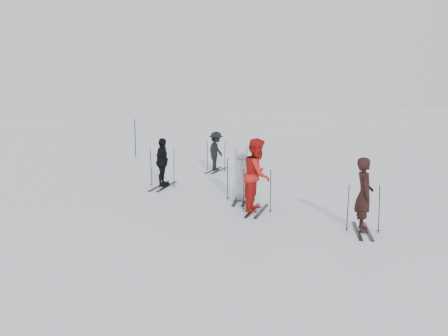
{
  "coord_description": "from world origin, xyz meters",
  "views": [
    {
      "loc": [
        1.09,
        -13.05,
        3.35
      ],
      "look_at": [
        0.0,
        1.0,
        1.0
      ],
      "focal_mm": 40.0,
      "sensor_mm": 36.0,
      "label": 1
    }
  ],
  "objects_px": {
    "skier_uphill_far": "(216,152)",
    "piste_marker": "(135,138)",
    "skier_uphill_left": "(162,163)",
    "skier_grey": "(241,173)",
    "skier_red": "(257,176)",
    "skier_near_dark": "(364,196)"
  },
  "relations": [
    {
      "from": "skier_grey",
      "to": "skier_uphill_far",
      "type": "xyz_separation_m",
      "value": [
        -1.2,
        5.03,
        -0.05
      ]
    },
    {
      "from": "skier_near_dark",
      "to": "skier_grey",
      "type": "bearing_deg",
      "value": 48.28
    },
    {
      "from": "skier_grey",
      "to": "skier_uphill_left",
      "type": "xyz_separation_m",
      "value": [
        -2.69,
        1.76,
        -0.01
      ]
    },
    {
      "from": "piste_marker",
      "to": "skier_red",
      "type": "bearing_deg",
      "value": -59.5
    },
    {
      "from": "skier_near_dark",
      "to": "skier_red",
      "type": "height_order",
      "value": "skier_red"
    },
    {
      "from": "skier_uphill_left",
      "to": "skier_red",
      "type": "bearing_deg",
      "value": -124.52
    },
    {
      "from": "piste_marker",
      "to": "skier_uphill_far",
      "type": "bearing_deg",
      "value": -41.11
    },
    {
      "from": "skier_grey",
      "to": "skier_red",
      "type": "bearing_deg",
      "value": -155.93
    },
    {
      "from": "skier_uphill_far",
      "to": "skier_uphill_left",
      "type": "bearing_deg",
      "value": 172.1
    },
    {
      "from": "skier_uphill_left",
      "to": "skier_uphill_far",
      "type": "distance_m",
      "value": 3.59
    },
    {
      "from": "skier_uphill_far",
      "to": "piste_marker",
      "type": "relative_size",
      "value": 0.86
    },
    {
      "from": "skier_near_dark",
      "to": "skier_grey",
      "type": "xyz_separation_m",
      "value": [
        -2.95,
        2.99,
        -0.04
      ]
    },
    {
      "from": "skier_red",
      "to": "skier_grey",
      "type": "relative_size",
      "value": 1.2
    },
    {
      "from": "skier_grey",
      "to": "piste_marker",
      "type": "xyz_separation_m",
      "value": [
        -5.38,
        8.67,
        0.08
      ]
    },
    {
      "from": "skier_uphill_far",
      "to": "piste_marker",
      "type": "height_order",
      "value": "piste_marker"
    },
    {
      "from": "skier_red",
      "to": "skier_grey",
      "type": "bearing_deg",
      "value": 32.48
    },
    {
      "from": "skier_near_dark",
      "to": "skier_uphill_left",
      "type": "height_order",
      "value": "skier_near_dark"
    },
    {
      "from": "skier_near_dark",
      "to": "skier_uphill_left",
      "type": "xyz_separation_m",
      "value": [
        -5.64,
        4.75,
        -0.05
      ]
    },
    {
      "from": "skier_uphill_left",
      "to": "skier_grey",
      "type": "bearing_deg",
      "value": -113.89
    },
    {
      "from": "skier_red",
      "to": "skier_grey",
      "type": "xyz_separation_m",
      "value": [
        -0.49,
        1.29,
        -0.16
      ]
    },
    {
      "from": "piste_marker",
      "to": "skier_uphill_left",
      "type": "bearing_deg",
      "value": -68.72
    },
    {
      "from": "skier_near_dark",
      "to": "skier_uphill_far",
      "type": "height_order",
      "value": "skier_near_dark"
    }
  ]
}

